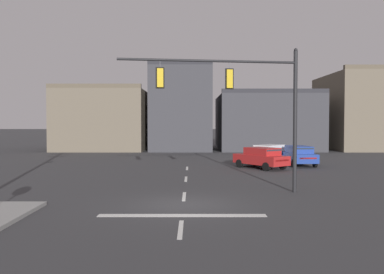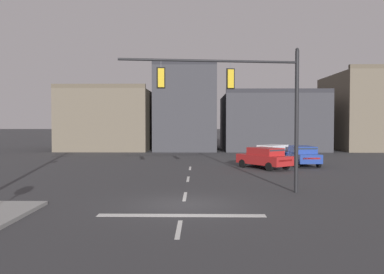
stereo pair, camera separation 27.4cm
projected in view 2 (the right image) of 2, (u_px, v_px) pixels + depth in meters
name	position (u px, v px, depth m)	size (l,w,h in m)	color
ground_plane	(183.00, 205.00, 17.57)	(400.00, 400.00, 0.00)	#353538
stop_bar_paint	(181.00, 215.00, 15.57)	(6.40, 0.50, 0.01)	silver
lane_centreline	(185.00, 196.00, 19.57)	(0.16, 26.40, 0.01)	silver
signal_mast_near_side	(247.00, 95.00, 20.21)	(8.84, 1.38, 7.24)	black
car_lot_nearside	(302.00, 155.00, 33.40)	(2.24, 4.58, 1.61)	navy
car_lot_middle	(272.00, 154.00, 34.97)	(4.36, 4.41, 1.61)	silver
car_lot_farside	(264.00, 157.00, 31.30)	(4.01, 4.63, 1.61)	#A81E1E
building_row	(280.00, 117.00, 53.73)	(53.59, 13.22, 10.78)	#665B4C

